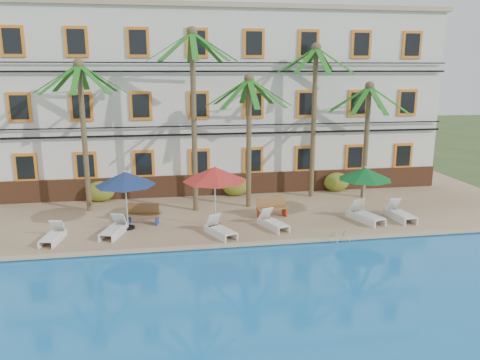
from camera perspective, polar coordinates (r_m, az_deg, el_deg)
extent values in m
plane|color=#384C23|center=(19.87, 1.13, -7.61)|extent=(100.00, 100.00, 0.00)
cube|color=tan|center=(24.50, -1.00, -3.21)|extent=(30.00, 12.00, 0.25)
cube|color=blue|center=(13.68, 6.73, -17.57)|extent=(26.00, 12.00, 0.20)
cube|color=tan|center=(18.94, 1.63, -7.78)|extent=(30.00, 0.35, 0.06)
cube|color=silver|center=(28.51, -2.54, 9.59)|extent=(25.00, 6.00, 10.00)
cube|color=brown|center=(26.17, -1.63, -0.50)|extent=(25.00, 0.12, 1.20)
cube|color=tan|center=(28.63, -2.65, 19.83)|extent=(25.40, 6.40, 0.25)
cube|color=orange|center=(26.64, -24.65, 1.39)|extent=(1.15, 0.10, 1.50)
cube|color=black|center=(26.59, -24.68, 1.37)|extent=(0.85, 0.04, 1.20)
cube|color=orange|center=(26.00, -18.27, 1.67)|extent=(1.15, 0.10, 1.50)
cube|color=black|center=(25.95, -18.28, 1.65)|extent=(0.85, 0.04, 1.20)
cube|color=orange|center=(25.70, -11.65, 1.94)|extent=(1.15, 0.10, 1.50)
cube|color=black|center=(25.65, -11.65, 1.92)|extent=(0.85, 0.04, 1.20)
cube|color=orange|center=(25.74, -4.96, 2.19)|extent=(1.15, 0.10, 1.50)
cube|color=black|center=(25.70, -4.96, 2.17)|extent=(0.85, 0.04, 1.20)
cube|color=orange|center=(26.14, 1.61, 2.41)|extent=(1.15, 0.10, 1.50)
cube|color=black|center=(26.09, 1.63, 2.39)|extent=(0.85, 0.04, 1.20)
cube|color=orange|center=(26.86, 7.91, 2.58)|extent=(1.15, 0.10, 1.50)
cube|color=black|center=(26.82, 7.94, 2.56)|extent=(0.85, 0.04, 1.20)
cube|color=orange|center=(27.89, 13.82, 2.72)|extent=(1.15, 0.10, 1.50)
cube|color=black|center=(27.85, 13.85, 2.70)|extent=(0.85, 0.04, 1.20)
cube|color=orange|center=(29.20, 19.25, 2.82)|extent=(1.15, 0.10, 1.50)
cube|color=black|center=(29.16, 19.29, 2.80)|extent=(0.85, 0.04, 1.20)
cube|color=orange|center=(26.24, -25.31, 8.02)|extent=(1.15, 0.10, 1.50)
cube|color=black|center=(26.19, -25.34, 8.01)|extent=(0.85, 0.04, 1.20)
cube|color=orange|center=(25.59, -18.77, 8.48)|extent=(1.15, 0.10, 1.50)
cube|color=black|center=(25.54, -18.79, 8.47)|extent=(0.85, 0.04, 1.20)
cube|color=orange|center=(25.28, -11.98, 8.85)|extent=(1.15, 0.10, 1.50)
cube|color=black|center=(25.23, -11.99, 8.84)|extent=(0.85, 0.04, 1.20)
cube|color=orange|center=(25.33, -5.11, 9.09)|extent=(1.15, 0.10, 1.50)
cube|color=black|center=(25.28, -5.10, 9.08)|extent=(0.85, 0.04, 1.20)
cube|color=orange|center=(25.73, 1.66, 9.20)|extent=(1.15, 0.10, 1.50)
cube|color=black|center=(25.68, 1.68, 9.19)|extent=(0.85, 0.04, 1.20)
cube|color=orange|center=(26.47, 8.13, 9.19)|extent=(1.15, 0.10, 1.50)
cube|color=black|center=(26.42, 8.16, 9.18)|extent=(0.85, 0.04, 1.20)
cube|color=orange|center=(27.51, 14.18, 9.07)|extent=(1.15, 0.10, 1.50)
cube|color=black|center=(27.47, 14.22, 9.07)|extent=(0.85, 0.04, 1.20)
cube|color=orange|center=(28.84, 19.72, 8.88)|extent=(1.15, 0.10, 1.50)
cube|color=black|center=(28.79, 19.77, 8.87)|extent=(0.85, 0.04, 1.20)
cube|color=orange|center=(26.21, -26.02, 14.99)|extent=(1.15, 0.10, 1.50)
cube|color=black|center=(26.16, -26.05, 14.99)|extent=(0.85, 0.04, 1.20)
cube|color=orange|center=(25.56, -19.33, 15.64)|extent=(1.15, 0.10, 1.50)
cube|color=black|center=(25.51, -19.35, 15.64)|extent=(0.85, 0.04, 1.20)
cube|color=orange|center=(25.25, -12.34, 16.10)|extent=(1.15, 0.10, 1.50)
cube|color=black|center=(25.20, -12.35, 16.10)|extent=(0.85, 0.04, 1.20)
cube|color=orange|center=(25.30, -5.26, 16.33)|extent=(1.15, 0.10, 1.50)
cube|color=black|center=(25.25, -5.25, 16.34)|extent=(0.85, 0.04, 1.20)
cube|color=orange|center=(25.70, 1.70, 16.33)|extent=(1.15, 0.10, 1.50)
cube|color=black|center=(25.65, 1.73, 16.34)|extent=(0.85, 0.04, 1.20)
cube|color=orange|center=(26.44, 8.36, 16.12)|extent=(1.15, 0.10, 1.50)
cube|color=black|center=(26.39, 8.40, 16.12)|extent=(0.85, 0.04, 1.20)
cube|color=orange|center=(27.48, 14.57, 15.73)|extent=(1.15, 0.10, 1.50)
cube|color=black|center=(27.44, 14.61, 15.74)|extent=(0.85, 0.04, 1.20)
cube|color=orange|center=(28.81, 20.23, 15.23)|extent=(1.15, 0.10, 1.50)
cube|color=black|center=(28.76, 20.28, 15.23)|extent=(0.85, 0.04, 1.20)
cube|color=black|center=(25.50, -1.63, 5.66)|extent=(25.00, 0.08, 0.10)
cube|color=black|center=(25.44, -1.64, 6.66)|extent=(25.00, 0.08, 0.06)
cube|color=black|center=(25.27, -1.68, 13.09)|extent=(25.00, 0.08, 0.10)
cube|color=black|center=(25.27, -1.69, 14.12)|extent=(25.00, 0.08, 0.06)
cylinder|color=brown|center=(23.79, -18.44, 4.67)|extent=(0.26, 0.26, 7.10)
sphere|color=brown|center=(23.56, -19.09, 13.24)|extent=(0.50, 0.50, 0.50)
cube|color=#1A6518|center=(24.61, -18.57, 11.71)|extent=(0.28, 2.14, 1.35)
cube|color=#1A6518|center=(24.43, -20.45, 11.56)|extent=(1.71, 1.71, 1.35)
cube|color=#1A6518|center=(23.75, -21.54, 11.44)|extent=(2.14, 0.28, 1.35)
cube|color=#1A6518|center=(22.95, -21.15, 11.44)|extent=(1.71, 1.71, 1.35)
cube|color=#1A6518|center=(22.51, -19.40, 11.56)|extent=(0.28, 2.14, 1.35)
cube|color=#1A6518|center=(22.71, -17.36, 11.71)|extent=(1.71, 1.71, 1.35)
cube|color=#1A6518|center=(23.41, -16.35, 11.81)|extent=(2.14, 0.28, 1.35)
cube|color=#1A6518|center=(24.20, -16.89, 11.81)|extent=(1.71, 1.71, 1.35)
cylinder|color=brown|center=(22.65, -5.63, 6.72)|extent=(0.26, 0.26, 8.54)
sphere|color=brown|center=(22.57, -5.89, 17.55)|extent=(0.50, 0.50, 0.50)
cube|color=#1A6518|center=(23.59, -6.02, 15.75)|extent=(0.28, 2.14, 1.35)
cube|color=#1A6518|center=(23.24, -7.89, 15.74)|extent=(1.71, 1.71, 1.35)
cube|color=#1A6518|center=(22.48, -8.65, 15.80)|extent=(2.14, 0.28, 1.35)
cube|color=#1A6518|center=(21.74, -7.76, 15.92)|extent=(1.71, 1.71, 1.35)
cube|color=#1A6518|center=(21.47, -5.65, 16.01)|extent=(0.28, 2.14, 1.35)
cube|color=#1A6518|center=(21.84, -3.67, 16.00)|extent=(1.71, 1.71, 1.35)
cube|color=#1A6518|center=(22.62, -3.05, 15.91)|extent=(2.14, 0.28, 1.35)
cube|color=#1A6518|center=(23.34, -4.06, 15.82)|extent=(1.71, 1.71, 1.35)
cylinder|color=brown|center=(23.33, 1.08, 4.36)|extent=(0.26, 0.26, 6.43)
sphere|color=brown|center=(23.05, 1.12, 12.29)|extent=(0.50, 0.50, 0.50)
cube|color=#1A6518|center=(24.11, 0.64, 10.76)|extent=(0.28, 2.14, 1.35)
cube|color=#1A6518|center=(23.69, -1.05, 10.72)|extent=(1.71, 1.71, 1.35)
cube|color=#1A6518|center=(22.90, -1.55, 10.62)|extent=(2.14, 0.28, 1.35)
cube|color=#1A6518|center=(22.20, -0.47, 10.54)|extent=(1.71, 1.71, 1.35)
cube|color=#1A6518|center=(22.03, 1.62, 10.52)|extent=(0.28, 2.14, 1.35)
cube|color=#1A6518|center=(22.48, 3.37, 10.56)|extent=(1.71, 1.71, 1.35)
cube|color=#1A6518|center=(23.28, 3.72, 10.65)|extent=(2.14, 0.28, 1.35)
cube|color=#1A6518|center=(23.95, 2.57, 10.73)|extent=(1.71, 1.71, 1.35)
cylinder|color=brown|center=(25.50, 8.95, 6.71)|extent=(0.26, 0.26, 7.97)
sphere|color=brown|center=(25.36, 9.29, 15.69)|extent=(0.50, 0.50, 0.50)
cube|color=#1A6518|center=(26.35, 8.48, 14.18)|extent=(0.28, 2.14, 1.35)
cube|color=#1A6518|center=(25.83, 7.06, 14.25)|extent=(1.71, 1.71, 1.35)
cube|color=#1A6518|center=(25.02, 6.85, 14.29)|extent=(2.14, 0.28, 1.35)
cube|color=#1A6518|center=(24.39, 8.08, 14.28)|extent=(1.71, 1.71, 1.35)
cube|color=#1A6518|center=(24.33, 10.04, 14.21)|extent=(0.28, 2.14, 1.35)
cube|color=#1A6518|center=(24.88, 11.48, 14.13)|extent=(1.71, 1.71, 1.35)
cube|color=#1A6518|center=(25.69, 11.55, 14.09)|extent=(2.14, 0.28, 1.35)
cube|color=#1A6518|center=(26.29, 10.30, 14.12)|extent=(1.71, 1.71, 1.35)
cylinder|color=brown|center=(26.02, 15.11, 4.36)|extent=(0.26, 0.26, 6.01)
sphere|color=brown|center=(25.75, 15.52, 10.97)|extent=(0.50, 0.50, 0.50)
cube|color=#1A6518|center=(26.75, 14.48, 9.69)|extent=(0.28, 2.14, 1.35)
cube|color=#1A6518|center=(26.17, 13.23, 9.68)|extent=(1.71, 1.71, 1.35)
cube|color=#1A6518|center=(25.36, 13.22, 9.58)|extent=(2.14, 0.28, 1.35)
cube|color=#1A6518|center=(24.79, 14.56, 9.43)|extent=(1.71, 1.71, 1.35)
cube|color=#1A6518|center=(24.82, 16.46, 9.32)|extent=(0.28, 2.14, 1.35)
cube|color=#1A6518|center=(25.43, 17.70, 9.32)|extent=(1.71, 1.71, 1.35)
cube|color=#1A6518|center=(26.24, 17.57, 9.43)|extent=(2.14, 0.28, 1.35)
cube|color=#1A6518|center=(26.77, 16.24, 9.59)|extent=(1.71, 1.71, 1.35)
ellipsoid|color=#27621C|center=(25.86, -16.69, -1.35)|extent=(1.50, 0.90, 1.10)
ellipsoid|color=#27621C|center=(25.92, -0.49, -0.74)|extent=(1.50, 0.90, 1.10)
ellipsoid|color=#27621C|center=(27.42, 11.69, -0.24)|extent=(1.50, 0.90, 1.10)
cylinder|color=black|center=(21.34, -13.50, -5.66)|extent=(0.59, 0.59, 0.08)
cylinder|color=silver|center=(20.98, -13.68, -2.49)|extent=(0.06, 0.06, 2.54)
cone|color=navy|center=(20.73, -13.83, 0.19)|extent=(2.65, 2.65, 0.58)
sphere|color=silver|center=(20.66, -13.88, 1.05)|extent=(0.10, 0.10, 0.10)
cylinder|color=black|center=(20.94, -3.00, -5.65)|extent=(0.64, 0.64, 0.09)
cylinder|color=silver|center=(20.55, -3.05, -2.18)|extent=(0.06, 0.06, 2.72)
cone|color=#B22521|center=(20.29, -3.09, 0.76)|extent=(2.84, 2.84, 0.62)
sphere|color=silver|center=(20.22, -3.10, 1.70)|extent=(0.10, 0.10, 0.10)
cylinder|color=black|center=(22.93, 14.69, -4.40)|extent=(0.56, 0.56, 0.08)
cylinder|color=silver|center=(22.61, 14.86, -1.60)|extent=(0.06, 0.06, 2.40)
cone|color=#0A5620|center=(22.39, 15.01, 0.74)|extent=(2.50, 2.50, 0.55)
sphere|color=silver|center=(22.33, 15.05, 1.50)|extent=(0.10, 0.10, 0.10)
cube|color=silver|center=(20.40, -22.11, -6.47)|extent=(0.70, 1.23, 0.05)
cube|color=silver|center=(21.04, -21.38, -5.22)|extent=(0.59, 0.50, 0.58)
cube|color=silver|center=(20.74, -22.54, -6.63)|extent=(0.30, 1.64, 0.27)
cube|color=silver|center=(20.55, -21.15, -6.69)|extent=(0.30, 1.64, 0.27)
cube|color=silver|center=(20.35, -15.41, -5.94)|extent=(0.91, 1.35, 0.06)
cube|color=silver|center=(21.03, -14.54, -4.63)|extent=(0.68, 0.60, 0.62)
cube|color=silver|center=(20.72, -15.86, -6.09)|extent=(0.58, 1.69, 0.28)
cube|color=silver|center=(20.50, -14.39, -6.21)|extent=(0.58, 1.69, 0.28)
cube|color=silver|center=(19.64, -2.04, -6.15)|extent=(1.04, 1.37, 0.06)
cube|color=silver|center=(20.26, -3.33, -4.88)|extent=(0.71, 0.65, 0.62)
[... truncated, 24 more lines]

